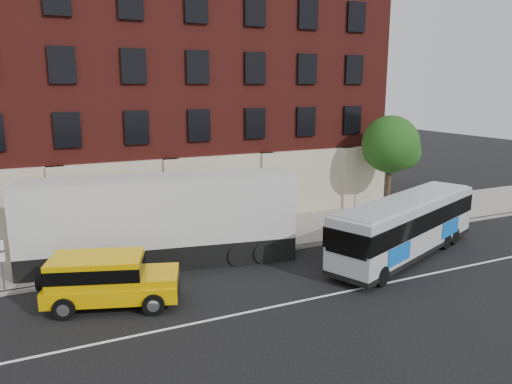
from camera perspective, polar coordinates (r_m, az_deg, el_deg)
name	(u,v)px	position (r m, az deg, el deg)	size (l,w,h in m)	color
ground	(262,316)	(18.36, 0.74, -14.17)	(120.00, 120.00, 0.00)	black
sidewalk	(188,243)	(26.14, -7.92, -5.90)	(60.00, 6.00, 0.15)	gray
kerb	(207,261)	(23.44, -5.71, -8.01)	(60.00, 0.25, 0.15)	gray
lane_line	(257,310)	(18.76, 0.06, -13.54)	(60.00, 0.12, 0.01)	white
building	(147,95)	(32.52, -12.56, 10.95)	(30.00, 12.10, 15.00)	#5A1A15
sign_pole	(1,259)	(22.03, -27.42, -6.93)	(0.30, 0.20, 2.50)	slate
street_tree	(391,146)	(32.13, 15.36, 5.11)	(3.60, 3.60, 6.20)	#382A1C
city_bus	(406,225)	(24.82, 17.01, -3.62)	(10.70, 6.06, 2.91)	#AFB3BA
yellow_suv	(106,277)	(19.52, -16.97, -9.44)	(5.29, 3.46, 1.97)	#EBB000
shipping_container	(161,222)	(23.08, -11.00, -3.40)	(12.56, 4.60, 4.10)	black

